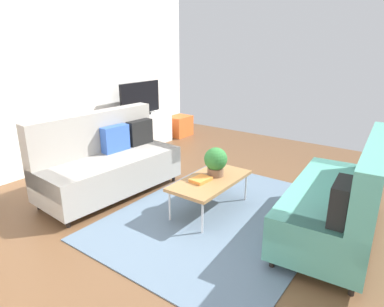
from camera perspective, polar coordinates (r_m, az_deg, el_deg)
The scene contains 13 objects.
ground_plane at distance 4.21m, azimuth 0.32°, elevation -9.84°, with size 7.68×7.68×0.00m, color brown.
wall_far at distance 5.83m, azimuth -23.01°, elevation 11.67°, with size 6.40×0.12×2.90m, color white.
area_rug at distance 4.11m, azimuth 5.03°, elevation -10.54°, with size 2.90×2.20×0.01m, color slate.
couch_beige at distance 4.69m, azimuth -14.15°, elevation -1.40°, with size 1.95×0.96×1.10m.
couch_green at distance 3.82m, azimuth 23.99°, elevation -7.22°, with size 1.96×0.99×1.10m.
coffee_table at distance 4.07m, azimuth 3.15°, elevation -4.72°, with size 1.10×0.56×0.42m.
tv_console at distance 6.74m, azimuth -8.67°, elevation 3.83°, with size 1.40×0.44×0.64m, color silver.
tv at distance 6.60m, azimuth -8.81°, elevation 9.13°, with size 1.00×0.20×0.64m.
storage_trunk at distance 7.49m, azimuth -2.16°, elevation 4.72°, with size 0.52×0.40×0.44m, color orange.
potted_plant at distance 4.10m, azimuth 4.06°, elevation -1.26°, with size 0.29×0.29×0.36m.
table_book_0 at distance 3.99m, azimuth 1.52°, elevation -4.46°, with size 0.24×0.18×0.04m, color orange.
vase_0 at distance 6.30m, azimuth -12.89°, elevation 6.35°, with size 0.13×0.13×0.17m, color silver.
bottle_0 at distance 6.35m, azimuth -11.08°, elevation 6.81°, with size 0.05×0.05×0.22m, color purple.
Camera 1 is at (-3.00, -2.17, 1.99)m, focal length 31.27 mm.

